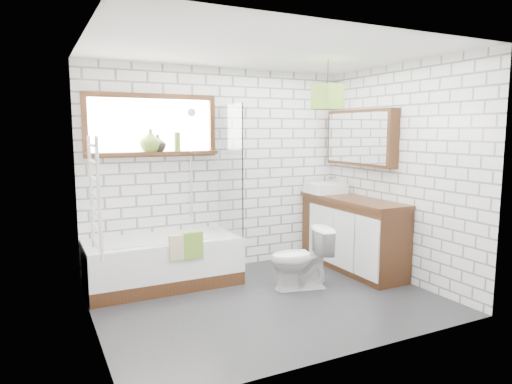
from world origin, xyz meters
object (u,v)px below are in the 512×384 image
bathtub (164,262)px  basin (326,188)px  toilet (301,258)px  vanity (352,234)px  pendant (327,97)px

bathtub → basin: 2.34m
toilet → basin: bearing=145.1°
vanity → bathtub: bearing=169.2°
bathtub → vanity: bearing=-10.8°
vanity → pendant: 1.80m
vanity → pendant: size_ratio=4.42×
vanity → pendant: pendant is taller
toilet → bathtub: bearing=-107.2°
toilet → pendant: size_ratio=1.89×
vanity → toilet: vanity is taller
basin → toilet: 1.38m
vanity → pendant: (-0.65, -0.33, 1.64)m
pendant → toilet: bearing=178.4°
toilet → pendant: (0.31, -0.01, 1.76)m
pendant → bathtub: bearing=154.8°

